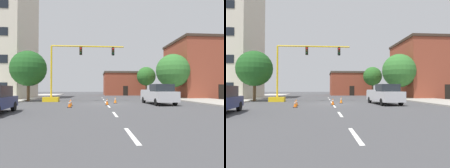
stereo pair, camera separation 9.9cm
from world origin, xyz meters
The scene contains 20 objects.
ground_plane centered at (0.00, 0.00, 0.00)m, with size 160.00×160.00×0.00m, color #424244.
sidewalk_left centered at (-12.65, 8.00, 0.07)m, with size 6.00×56.00×0.14m, color #B2ADA3.
sidewalk_right centered at (12.65, 8.00, 0.07)m, with size 6.00×56.00×0.14m, color #9E998E.
lane_stripe_seg_0 centered at (0.00, -14.00, 0.00)m, with size 0.16×2.40×0.01m, color silver.
lane_stripe_seg_1 centered at (0.00, -8.50, 0.00)m, with size 0.16×2.40×0.01m, color silver.
lane_stripe_seg_2 centered at (0.00, -3.00, 0.00)m, with size 0.16×2.40×0.01m, color silver.
lane_stripe_seg_3 centered at (0.00, 2.50, 0.00)m, with size 0.16×2.40×0.01m, color silver.
lane_stripe_seg_4 centered at (0.00, 8.00, 0.00)m, with size 0.16×2.40×0.01m, color silver.
lane_stripe_seg_5 centered at (0.00, 13.50, 0.00)m, with size 0.16×2.40×0.01m, color silver.
building_brick_center centered at (5.77, 29.49, 2.83)m, with size 9.71×9.30×5.63m.
building_row_right centered at (17.82, 13.22, 4.92)m, with size 11.04×10.64×9.82m.
traffic_signal_gantry centered at (-5.19, 4.05, 2.28)m, with size 9.69×1.20×6.83m.
tree_left_near centered at (-9.39, 4.86, 4.04)m, with size 4.37×4.37×6.24m.
tree_right_mid centered at (10.78, 9.45, 4.33)m, with size 5.16×5.16×6.92m.
tree_right_far centered at (9.82, 21.94, 4.23)m, with size 4.05×4.05×6.28m.
pickup_truck_silver centered at (5.11, -0.99, 0.97)m, with size 2.36×5.52×1.99m.
traffic_cone_roadside_a centered at (0.94, 0.66, 0.35)m, with size 0.36×0.36×0.71m.
traffic_cone_roadside_b centered at (-0.06, -1.57, 0.32)m, with size 0.36×0.36×0.65m.
traffic_cone_roadside_c centered at (-3.29, -3.78, 0.29)m, with size 0.36×0.36×0.60m.
traffic_cone_roadside_d centered at (-3.41, -2.17, 0.30)m, with size 0.36×0.36×0.62m.
Camera 2 is at (-1.11, -20.61, 1.55)m, focal length 32.19 mm.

